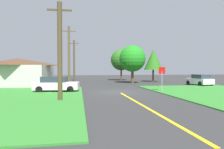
# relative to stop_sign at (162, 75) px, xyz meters

# --- Properties ---
(ground_plane) EXTENTS (120.00, 120.00, 0.00)m
(ground_plane) POSITION_rel_stop_sign_xyz_m (-4.50, 0.54, -1.82)
(ground_plane) COLOR #313131
(grass_verge_left) EXTENTS (12.00, 20.00, 0.08)m
(grass_verge_left) POSITION_rel_stop_sign_xyz_m (-14.31, -3.46, -1.78)
(grass_verge_left) COLOR #32812D
(grass_verge_left) RESTS_ON ground
(lane_stripe_center) EXTENTS (0.20, 14.00, 0.01)m
(lane_stripe_center) POSITION_rel_stop_sign_xyz_m (-4.50, -7.46, -1.81)
(lane_stripe_center) COLOR yellow
(lane_stripe_center) RESTS_ON ground
(stop_sign) EXTENTS (0.72, 0.08, 2.60)m
(stop_sign) POSITION_rel_stop_sign_xyz_m (0.00, 0.00, 0.00)
(stop_sign) COLOR #9EA0A8
(stop_sign) RESTS_ON ground
(car_on_crossroad) EXTENTS (2.44, 4.01, 1.62)m
(car_on_crossroad) POSITION_rel_stop_sign_xyz_m (8.80, 6.76, -1.02)
(car_on_crossroad) COLOR silver
(car_on_crossroad) RESTS_ON ground
(parked_car_near_building) EXTENTS (4.75, 2.44, 1.62)m
(parked_car_near_building) POSITION_rel_stop_sign_xyz_m (-10.98, 1.80, -1.01)
(parked_car_near_building) COLOR white
(parked_car_near_building) RESTS_ON ground
(utility_pole_near) EXTENTS (1.80, 0.35, 7.37)m
(utility_pole_near) POSITION_rel_stop_sign_xyz_m (-10.01, -4.42, 1.95)
(utility_pole_near) COLOR #4D3E25
(utility_pole_near) RESTS_ON ground
(utility_pole_mid) EXTENTS (1.80, 0.30, 8.17)m
(utility_pole_mid) POSITION_rel_stop_sign_xyz_m (-9.94, 7.80, 2.38)
(utility_pole_mid) COLOR brown
(utility_pole_mid) RESTS_ON ground
(utility_pole_far) EXTENTS (1.77, 0.57, 8.07)m
(utility_pole_far) POSITION_rel_stop_sign_xyz_m (-9.55, 20.02, 2.31)
(utility_pole_far) COLOR #4D4028
(utility_pole_far) RESTS_ON ground
(oak_tree_left) EXTENTS (4.47, 4.47, 6.42)m
(oak_tree_left) POSITION_rel_stop_sign_xyz_m (0.35, 13.02, 2.35)
(oak_tree_left) COLOR brown
(oak_tree_left) RESTS_ON ground
(pine_tree_center) EXTENTS (3.52, 3.52, 6.15)m
(pine_tree_center) POSITION_rel_stop_sign_xyz_m (5.28, 16.22, 2.38)
(pine_tree_center) COLOR brown
(pine_tree_center) RESTS_ON ground
(oak_tree_right) EXTENTS (4.42, 4.42, 6.56)m
(oak_tree_right) POSITION_rel_stop_sign_xyz_m (0.18, 21.32, 2.52)
(oak_tree_right) COLOR brown
(oak_tree_right) RESTS_ON ground
(barn) EXTENTS (9.04, 7.88, 3.92)m
(barn) POSITION_rel_stop_sign_xyz_m (-17.13, 10.21, 0.14)
(barn) COLOR beige
(barn) RESTS_ON ground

